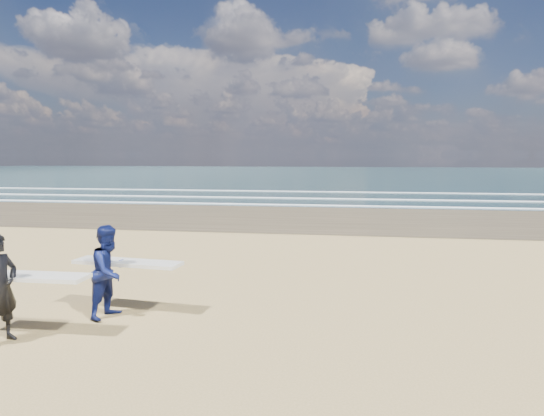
# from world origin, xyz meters

# --- Properties ---
(ocean) EXTENTS (220.00, 100.00, 0.02)m
(ocean) POSITION_xyz_m (20.00, 72.00, 0.01)
(ocean) COLOR #193438
(ocean) RESTS_ON ground
(surfer_near) EXTENTS (2.21, 0.99, 1.84)m
(surfer_near) POSITION_xyz_m (-0.49, 0.35, 0.93)
(surfer_near) COLOR black
(surfer_near) RESTS_ON ground
(surfer_far) EXTENTS (2.24, 1.23, 1.78)m
(surfer_far) POSITION_xyz_m (0.65, 1.83, 0.90)
(surfer_far) COLOR #0D154A
(surfer_far) RESTS_ON ground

